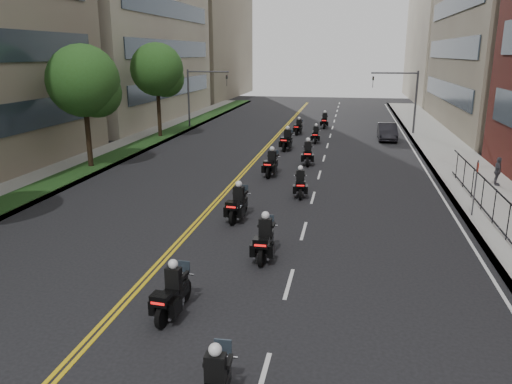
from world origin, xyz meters
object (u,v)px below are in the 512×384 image
(motorcycle_4, at_px, (238,205))
(motorcycle_11, at_px, (325,121))
(motorcycle_6, at_px, (271,164))
(motorcycle_10, at_px, (299,128))
(parked_sedan, at_px, (387,132))
(motorcycle_9, at_px, (316,135))
(pedestrian_c, at_px, (498,171))
(motorcycle_2, at_px, (172,294))
(motorcycle_7, at_px, (308,154))
(motorcycle_5, at_px, (300,184))
(motorcycle_3, at_px, (265,240))
(motorcycle_8, at_px, (287,141))

(motorcycle_4, relative_size, motorcycle_11, 1.02)
(motorcycle_6, xyz_separation_m, motorcycle_10, (-0.04, 15.96, -0.07))
(motorcycle_4, distance_m, motorcycle_6, 8.34)
(motorcycle_11, bearing_deg, motorcycle_10, -114.68)
(motorcycle_4, xyz_separation_m, parked_sedan, (7.80, 22.78, 0.01))
(motorcycle_9, relative_size, pedestrian_c, 1.36)
(motorcycle_2, relative_size, motorcycle_10, 1.03)
(motorcycle_6, distance_m, parked_sedan, 16.32)
(motorcycle_7, bearing_deg, motorcycle_2, -99.65)
(motorcycle_4, height_order, motorcycle_9, motorcycle_4)
(motorcycle_5, height_order, motorcycle_9, motorcycle_5)
(motorcycle_4, bearing_deg, motorcycle_3, -60.04)
(motorcycle_11, relative_size, parked_sedan, 0.54)
(motorcycle_8, bearing_deg, pedestrian_c, -27.60)
(motorcycle_10, height_order, pedestrian_c, pedestrian_c)
(parked_sedan, bearing_deg, motorcycle_7, -118.31)
(motorcycle_5, relative_size, motorcycle_10, 1.01)
(motorcycle_2, height_order, motorcycle_8, motorcycle_8)
(parked_sedan, bearing_deg, motorcycle_9, -157.23)
(motorcycle_2, distance_m, motorcycle_4, 8.46)
(motorcycle_11, bearing_deg, motorcycle_9, -91.34)
(motorcycle_2, bearing_deg, motorcycle_5, 84.54)
(motorcycle_7, bearing_deg, pedestrian_c, -24.96)
(motorcycle_3, bearing_deg, pedestrian_c, 47.39)
(motorcycle_3, height_order, parked_sedan, motorcycle_3)
(motorcycle_4, bearing_deg, motorcycle_10, 94.54)
(motorcycle_7, distance_m, motorcycle_8, 5.10)
(motorcycle_2, relative_size, motorcycle_4, 0.94)
(motorcycle_3, distance_m, motorcycle_7, 15.95)
(motorcycle_4, bearing_deg, motorcycle_7, 85.22)
(motorcycle_3, xyz_separation_m, motorcycle_6, (-1.71, 12.36, 0.02))
(parked_sedan, bearing_deg, pedestrian_c, -72.18)
(motorcycle_11, xyz_separation_m, parked_sedan, (5.58, -5.99, 0.03))
(motorcycle_4, bearing_deg, motorcycle_9, 89.34)
(motorcycle_3, relative_size, motorcycle_9, 1.10)
(motorcycle_2, bearing_deg, pedestrian_c, 56.96)
(motorcycle_2, height_order, motorcycle_7, motorcycle_7)
(motorcycle_3, bearing_deg, motorcycle_10, 93.14)
(motorcycle_3, xyz_separation_m, motorcycle_10, (-1.75, 28.32, -0.06))
(motorcycle_5, xyz_separation_m, motorcycle_9, (-0.35, 16.03, -0.01))
(pedestrian_c, bearing_deg, motorcycle_6, 94.72)
(motorcycle_3, bearing_deg, motorcycle_4, 114.71)
(motorcycle_10, bearing_deg, motorcycle_2, -82.32)
(motorcycle_7, height_order, motorcycle_8, motorcycle_8)
(motorcycle_7, height_order, motorcycle_9, motorcycle_7)
(motorcycle_5, height_order, motorcycle_11, motorcycle_11)
(motorcycle_4, distance_m, motorcycle_11, 28.85)
(pedestrian_c, bearing_deg, motorcycle_2, 149.14)
(motorcycle_9, xyz_separation_m, motorcycle_10, (-1.83, 4.01, 0.01))
(motorcycle_6, relative_size, motorcycle_11, 1.04)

